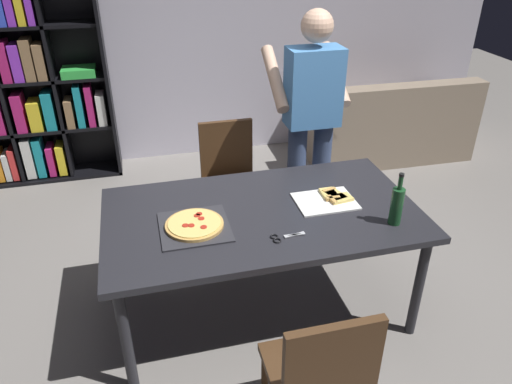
# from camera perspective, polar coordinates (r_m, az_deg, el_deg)

# --- Properties ---
(ground_plane) EXTENTS (12.00, 12.00, 0.00)m
(ground_plane) POSITION_cam_1_polar(r_m,az_deg,el_deg) (3.32, 0.66, -13.34)
(ground_plane) COLOR gray
(back_wall) EXTENTS (6.40, 0.10, 2.80)m
(back_wall) POSITION_cam_1_polar(r_m,az_deg,el_deg) (5.06, -7.29, 19.54)
(back_wall) COLOR #BCB7C6
(back_wall) RESTS_ON ground_plane
(dining_table) EXTENTS (1.85, 1.03, 0.75)m
(dining_table) POSITION_cam_1_polar(r_m,az_deg,el_deg) (2.90, 0.73, -3.38)
(dining_table) COLOR #232328
(dining_table) RESTS_ON ground_plane
(chair_near_camera) EXTENTS (0.42, 0.42, 0.90)m
(chair_near_camera) POSITION_cam_1_polar(r_m,az_deg,el_deg) (2.30, 7.58, -20.38)
(chair_near_camera) COLOR #472D19
(chair_near_camera) RESTS_ON ground_plane
(chair_far_side) EXTENTS (0.42, 0.42, 0.90)m
(chair_far_side) POSITION_cam_1_polar(r_m,az_deg,el_deg) (3.83, -3.15, 2.35)
(chair_far_side) COLOR #472D19
(chair_far_side) RESTS_ON ground_plane
(couch) EXTENTS (1.72, 0.88, 0.85)m
(couch) POSITION_cam_1_polar(r_m,az_deg,el_deg) (5.39, 15.02, 7.23)
(couch) COLOR gray
(couch) RESTS_ON ground_plane
(bookshelf) EXTENTS (1.40, 0.35, 1.95)m
(bookshelf) POSITION_cam_1_polar(r_m,az_deg,el_deg) (5.01, -25.48, 11.07)
(bookshelf) COLOR black
(bookshelf) RESTS_ON ground_plane
(person_serving_pizza) EXTENTS (0.55, 0.54, 1.75)m
(person_serving_pizza) POSITION_cam_1_polar(r_m,az_deg,el_deg) (3.59, 6.46, 8.73)
(person_serving_pizza) COLOR #38476B
(person_serving_pizza) RESTS_ON ground_plane
(pepperoni_pizza_on_tray) EXTENTS (0.39, 0.39, 0.04)m
(pepperoni_pizza_on_tray) POSITION_cam_1_polar(r_m,az_deg,el_deg) (2.74, -7.22, -3.89)
(pepperoni_pizza_on_tray) COLOR #2D2D33
(pepperoni_pizza_on_tray) RESTS_ON dining_table
(pizza_slices_on_towel) EXTENTS (0.36, 0.28, 0.03)m
(pizza_slices_on_towel) POSITION_cam_1_polar(r_m,az_deg,el_deg) (3.01, 8.58, -0.79)
(pizza_slices_on_towel) COLOR white
(pizza_slices_on_towel) RESTS_ON dining_table
(wine_bottle) EXTENTS (0.07, 0.07, 0.32)m
(wine_bottle) POSITION_cam_1_polar(r_m,az_deg,el_deg) (2.81, 16.18, -1.48)
(wine_bottle) COLOR #194723
(wine_bottle) RESTS_ON dining_table
(kitchen_scissors) EXTENTS (0.19, 0.09, 0.01)m
(kitchen_scissors) POSITION_cam_1_polar(r_m,az_deg,el_deg) (2.64, 3.11, -5.31)
(kitchen_scissors) COLOR silver
(kitchen_scissors) RESTS_ON dining_table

